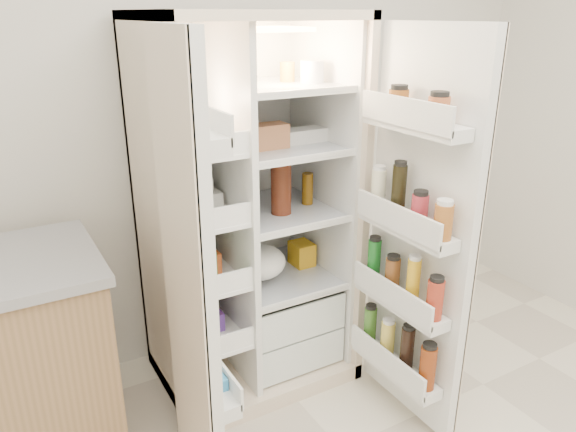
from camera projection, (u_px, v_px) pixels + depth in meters
wall_back at (225, 103)px, 2.81m from camera, size 4.00×0.02×2.70m
refrigerator at (247, 237)px, 2.71m from camera, size 0.92×0.70×1.80m
freezer_door at (190, 283)px, 1.93m from camera, size 0.15×0.40×1.72m
fridge_door at (417, 242)px, 2.32m from camera, size 0.17×0.58×1.72m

